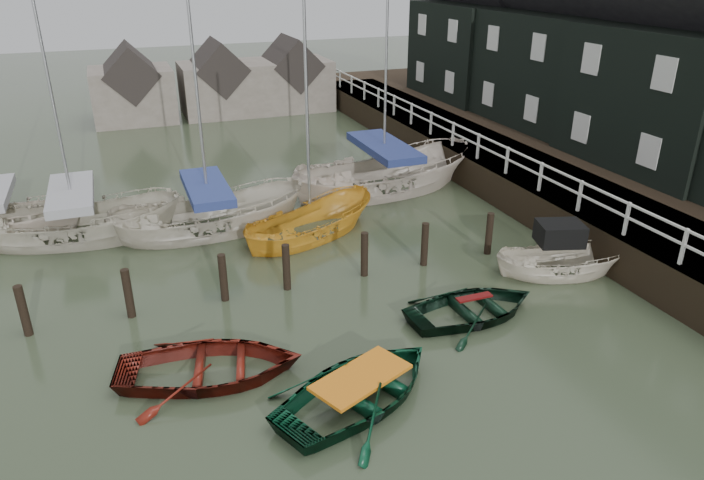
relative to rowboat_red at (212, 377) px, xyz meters
name	(u,v)px	position (x,y,z in m)	size (l,w,h in m)	color
ground	(364,334)	(3.94, 0.43, 0.00)	(120.00, 120.00, 0.00)	#313A25
pier	(481,160)	(13.42, 10.43, 0.71)	(3.04, 32.00, 2.70)	black
land_strip	(582,162)	(18.94, 10.43, 0.00)	(14.00, 38.00, 1.50)	black
quay_houses	(624,39)	(18.94, 9.08, 5.68)	(6.52, 28.14, 10.01)	black
mooring_pilings	(290,273)	(2.83, 3.43, 0.50)	(13.72, 0.22, 1.80)	black
far_sheds	(217,83)	(4.78, 26.43, 1.86)	(14.00, 4.08, 4.39)	#665B51
rowboat_red	(212,377)	(0.00, 0.00, 0.00)	(2.98, 4.17, 0.86)	#58140C
rowboat_green	(361,400)	(2.89, -2.00, 0.00)	(2.98, 4.18, 0.87)	#08321D
rowboat_dkgreen	(473,316)	(6.98, 0.20, 0.00)	(2.67, 3.75, 0.78)	black
motorboat	(558,271)	(10.67, 1.40, 0.11)	(4.21, 2.57, 2.36)	beige
sailboat_a	(79,236)	(-2.95, 9.47, 0.06)	(7.35, 3.87, 11.56)	beige
sailboat_b	(211,228)	(1.37, 8.55, 0.06)	(6.89, 2.74, 11.02)	beige
sailboat_c	(311,234)	(4.54, 6.91, 0.02)	(5.78, 4.03, 10.18)	gold
sailboat_d	(383,189)	(8.71, 10.20, 0.06)	(8.26, 3.72, 12.83)	beige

